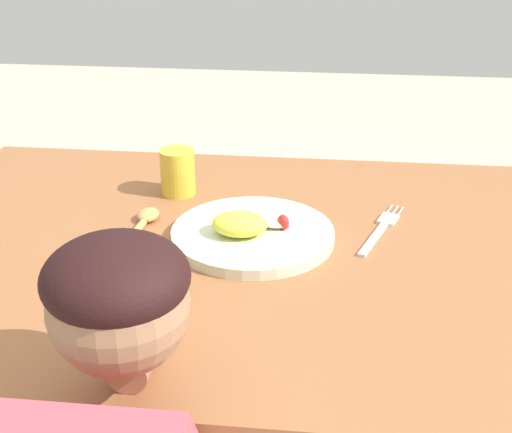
% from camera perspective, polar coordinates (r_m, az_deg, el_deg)
% --- Properties ---
extents(dining_table, '(1.41, 0.86, 0.72)m').
position_cam_1_polar(dining_table, '(1.25, 3.37, -7.03)').
color(dining_table, '#945B35').
rests_on(dining_table, ground_plane).
extents(plate, '(0.28, 0.28, 0.06)m').
position_cam_1_polar(plate, '(1.22, -0.31, -1.28)').
color(plate, beige).
rests_on(plate, dining_table).
extents(fork, '(0.09, 0.21, 0.01)m').
position_cam_1_polar(fork, '(1.28, 9.90, -0.97)').
color(fork, silver).
rests_on(fork, dining_table).
extents(spoon, '(0.05, 0.23, 0.02)m').
position_cam_1_polar(spoon, '(1.27, -9.36, -0.92)').
color(spoon, tan).
rests_on(spoon, dining_table).
extents(drinking_cup, '(0.07, 0.07, 0.09)m').
position_cam_1_polar(drinking_cup, '(1.40, -6.23, 3.53)').
color(drinking_cup, gold).
rests_on(drinking_cup, dining_table).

